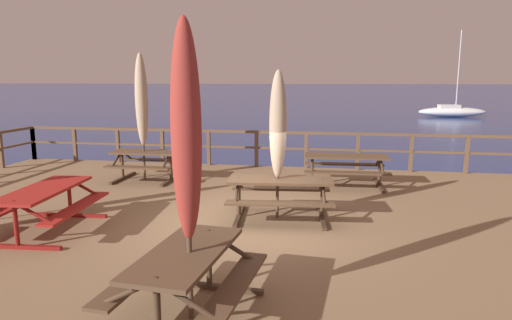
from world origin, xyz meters
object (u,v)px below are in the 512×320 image
(patio_umbrella_short_back, at_px, (278,125))
(patio_umbrella_tall_back_right, at_px, (186,134))
(picnic_table_mid_right, at_px, (186,269))
(picnic_table_mid_centre, at_px, (146,159))
(patio_umbrella_tall_back_left, at_px, (142,100))
(picnic_table_mid_left, at_px, (45,200))
(sailboat_distant, at_px, (452,111))
(picnic_table_back_right, at_px, (346,163))
(picnic_table_front_right, at_px, (280,189))

(patio_umbrella_short_back, xyz_separation_m, patio_umbrella_tall_back_right, (-0.48, -3.80, 0.29))
(picnic_table_mid_right, bearing_deg, patio_umbrella_short_back, 81.99)
(picnic_table_mid_centre, xyz_separation_m, patio_umbrella_tall_back_right, (3.27, -6.43, 1.50))
(patio_umbrella_short_back, xyz_separation_m, patio_umbrella_tall_back_left, (-3.80, 2.61, 0.30))
(picnic_table_mid_left, xyz_separation_m, sailboat_distant, (15.50, 37.23, -0.90))
(picnic_table_back_right, bearing_deg, picnic_table_mid_right, -105.66)
(picnic_table_back_right, bearing_deg, patio_umbrella_tall_back_right, -105.23)
(picnic_table_back_right, xyz_separation_m, patio_umbrella_tall_back_right, (-1.81, -6.66, 1.49))
(patio_umbrella_short_back, relative_size, patio_umbrella_tall_back_right, 0.86)
(picnic_table_front_right, distance_m, picnic_table_mid_centre, 4.65)
(picnic_table_front_right, height_order, picnic_table_mid_right, same)
(picnic_table_front_right, relative_size, patio_umbrella_tall_back_left, 0.63)
(picnic_table_mid_right, xyz_separation_m, picnic_table_mid_centre, (-3.22, 6.41, -0.00))
(picnic_table_front_right, bearing_deg, picnic_table_mid_right, -98.96)
(picnic_table_mid_centre, bearing_deg, patio_umbrella_tall_back_left, -154.28)
(picnic_table_mid_right, bearing_deg, picnic_table_mid_left, 144.88)
(picnic_table_front_right, xyz_separation_m, picnic_table_mid_right, (-0.59, -3.75, -0.01))
(picnic_table_mid_right, bearing_deg, sailboat_distant, 72.87)
(picnic_table_back_right, height_order, sailboat_distant, sailboat_distant)
(patio_umbrella_short_back, bearing_deg, picnic_table_front_right, -26.84)
(picnic_table_mid_right, height_order, patio_umbrella_tall_back_right, patio_umbrella_tall_back_right)
(patio_umbrella_tall_back_right, xyz_separation_m, sailboat_distant, (12.15, 39.57, -2.39))
(picnic_table_mid_left, relative_size, picnic_table_mid_centre, 1.26)
(picnic_table_front_right, relative_size, picnic_table_mid_left, 0.97)
(picnic_table_mid_left, xyz_separation_m, patio_umbrella_short_back, (3.84, 1.45, 1.20))
(picnic_table_front_right, height_order, sailboat_distant, sailboat_distant)
(picnic_table_mid_centre, relative_size, picnic_table_back_right, 0.82)
(picnic_table_mid_left, distance_m, patio_umbrella_tall_back_right, 4.36)
(patio_umbrella_short_back, height_order, patio_umbrella_tall_back_right, patio_umbrella_tall_back_right)
(picnic_table_mid_centre, bearing_deg, picnic_table_back_right, 2.62)
(picnic_table_front_right, xyz_separation_m, patio_umbrella_tall_back_right, (-0.54, -3.77, 1.49))
(picnic_table_front_right, relative_size, picnic_table_mid_centre, 1.22)
(picnic_table_back_right, height_order, patio_umbrella_tall_back_right, patio_umbrella_tall_back_right)
(picnic_table_mid_left, distance_m, picnic_table_mid_right, 4.04)
(picnic_table_mid_centre, bearing_deg, sailboat_distant, 65.05)
(patio_umbrella_tall_back_left, bearing_deg, picnic_table_front_right, -34.38)
(picnic_table_mid_centre, relative_size, sailboat_distant, 0.22)
(picnic_table_mid_right, distance_m, picnic_table_mid_centre, 7.18)
(patio_umbrella_tall_back_left, bearing_deg, picnic_table_mid_centre, 25.72)
(picnic_table_front_right, xyz_separation_m, patio_umbrella_short_back, (-0.06, 0.03, 1.20))
(picnic_table_back_right, relative_size, patio_umbrella_tall_back_right, 0.64)
(picnic_table_mid_centre, distance_m, sailboat_distant, 36.56)
(patio_umbrella_short_back, relative_size, sailboat_distant, 0.36)
(picnic_table_mid_right, relative_size, picnic_table_back_right, 0.90)
(picnic_table_mid_right, distance_m, sailboat_distant, 41.40)
(patio_umbrella_short_back, bearing_deg, picnic_table_mid_right, -98.01)
(picnic_table_mid_centre, height_order, patio_umbrella_tall_back_left, patio_umbrella_tall_back_left)
(patio_umbrella_tall_back_left, xyz_separation_m, sailboat_distant, (15.46, 33.16, -2.41))
(picnic_table_front_right, relative_size, patio_umbrella_short_back, 0.74)
(sailboat_distant, bearing_deg, patio_umbrella_tall_back_right, -107.06)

